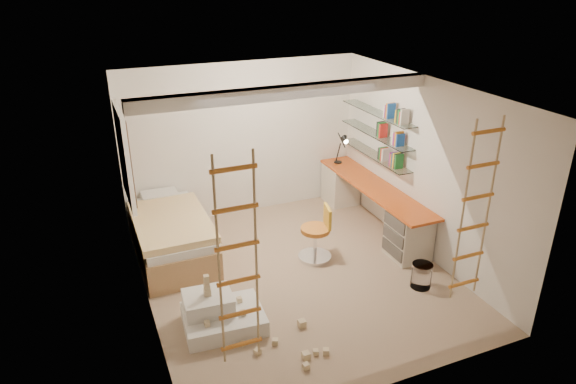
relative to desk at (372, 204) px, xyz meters
name	(u,v)px	position (x,y,z in m)	size (l,w,h in m)	color
floor	(296,275)	(-1.72, -0.86, -0.40)	(4.50, 4.50, 0.00)	tan
ceiling_beam	(288,92)	(-1.72, -0.56, 2.12)	(4.00, 0.18, 0.16)	white
window_frame	(124,156)	(-3.69, 0.64, 1.15)	(0.06, 1.15, 1.35)	white
window_blind	(127,155)	(-3.65, 0.64, 1.15)	(0.02, 1.00, 1.20)	#4C2D1E
rope_ladder_left	(238,263)	(-3.07, -2.61, 1.11)	(0.41, 0.04, 2.13)	orange
rope_ladder_right	(475,212)	(-0.37, -2.61, 1.11)	(0.41, 0.04, 2.13)	orange
waste_bin	(421,275)	(-0.28, -1.76, -0.23)	(0.28, 0.28, 0.35)	white
desk	(372,204)	(0.00, 0.00, 0.00)	(0.56, 2.80, 0.75)	#C64D17
shelves	(376,134)	(0.15, 0.27, 1.10)	(0.25, 1.80, 0.71)	white
bed	(171,235)	(-3.20, 0.36, -0.07)	(1.02, 2.00, 0.69)	#AD7F51
task_lamp	(343,145)	(-0.05, 0.96, 0.73)	(0.14, 0.36, 0.57)	black
swivel_chair	(317,240)	(-1.26, -0.56, -0.10)	(0.59, 0.59, 0.83)	#C36F25
play_platform	(219,314)	(-3.00, -1.51, -0.24)	(0.99, 0.80, 0.41)	silver
toy_blocks	(259,325)	(-2.66, -1.93, -0.20)	(1.22, 1.22, 0.68)	#CCB284
books	(376,128)	(0.15, 0.27, 1.20)	(0.14, 0.70, 0.92)	#1E722D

